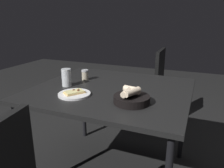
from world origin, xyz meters
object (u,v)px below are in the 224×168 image
(dining_table, at_px, (111,96))
(pizza_plate, at_px, (74,94))
(pepper_shaker, at_px, (85,75))
(chair_far, at_px, (149,84))
(bread_basket, at_px, (132,98))
(beer_glass, at_px, (67,79))

(dining_table, bearing_deg, pizza_plate, 143.79)
(pepper_shaker, xyz_separation_m, chair_far, (0.84, -0.36, -0.27))
(chair_far, bearing_deg, bread_basket, -172.40)
(pizza_plate, height_order, pepper_shaker, pepper_shaker)
(bread_basket, xyz_separation_m, beer_glass, (0.14, 0.57, 0.02))
(pizza_plate, xyz_separation_m, pepper_shaker, (0.36, 0.12, 0.03))
(bread_basket, height_order, chair_far, chair_far)
(pizza_plate, relative_size, pepper_shaker, 2.54)
(bread_basket, bearing_deg, pizza_plate, 91.68)
(bread_basket, bearing_deg, chair_far, 7.60)
(pizza_plate, bearing_deg, chair_far, -11.63)
(pizza_plate, bearing_deg, dining_table, -36.21)
(dining_table, relative_size, bread_basket, 5.06)
(dining_table, relative_size, pizza_plate, 5.15)
(beer_glass, relative_size, chair_far, 0.15)
(pizza_plate, height_order, beer_glass, beer_glass)
(dining_table, bearing_deg, chair_far, -4.30)
(beer_glass, xyz_separation_m, pepper_shaker, (0.20, -0.05, -0.02))
(pizza_plate, bearing_deg, beer_glass, 46.51)
(bread_basket, distance_m, beer_glass, 0.59)
(chair_far, bearing_deg, beer_glass, 158.40)
(dining_table, relative_size, chair_far, 1.23)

